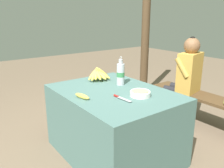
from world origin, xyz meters
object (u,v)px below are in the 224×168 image
Objects in this scene: water_bottle at (121,74)px; wooden_bench at (199,100)px; seated_vendor at (186,74)px; loose_banana_front at (82,96)px; serving_bowl at (140,93)px; support_post_near at (146,22)px; banana_bunch_ripe at (99,74)px; knife at (120,97)px.

wooden_bench is (0.25, 1.09, -0.46)m from water_bottle.
loose_banana_front is at bearing 80.90° from seated_vendor.
serving_bowl is 0.14× the size of wooden_bench.
water_bottle is at bearing -102.86° from wooden_bench.
water_bottle is 1.74m from support_post_near.
banana_bunch_ripe is 0.60m from loose_banana_front.
banana_bunch_ripe is 0.12× the size of support_post_near.
serving_bowl reaches higher than wooden_bench.
serving_bowl is 0.62× the size of water_bottle.
seated_vendor is (0.04, 1.04, -0.15)m from water_bottle.
seated_vendor is (0.31, 1.14, -0.10)m from banana_bunch_ripe.
support_post_near is at bearing 127.53° from water_bottle.
support_post_near reaches higher than knife.
loose_banana_front is at bearing -76.06° from water_bottle.
banana_bunch_ripe is at bearing 132.62° from loose_banana_front.
loose_banana_front is 0.16× the size of seated_vendor.
banana_bunch_ripe is at bearing -62.23° from support_post_near.
banana_bunch_ripe reaches higher than wooden_bench.
support_post_near is (-1.41, 1.41, 0.55)m from serving_bowl.
water_bottle is 1.06m from seated_vendor.
support_post_near is at bearing 126.68° from knife.
support_post_near reaches higher than banana_bunch_ripe.
water_bottle reaches higher than knife.
serving_bowl is at bearing -11.84° from water_bottle.
wooden_bench is 1.17× the size of seated_vendor.
serving_bowl is at bearing 94.72° from seated_vendor.
support_post_near is at bearing -27.41° from seated_vendor.
loose_banana_front is at bearing -47.38° from banana_bunch_ripe.
water_bottle is 1.66× the size of loose_banana_front.
wooden_bench is 0.37m from seated_vendor.
banana_bunch_ripe is 0.26× the size of seated_vendor.
water_bottle reaches higher than wooden_bench.
knife is at bearing 90.00° from seated_vendor.
banana_bunch_ripe is 1.35m from wooden_bench.
support_post_near is (-1.15, 1.86, 0.56)m from loose_banana_front.
serving_bowl is 0.41m from water_bottle.
loose_banana_front is (0.13, -0.53, -0.10)m from water_bottle.
knife is (0.33, -0.27, -0.11)m from water_bottle.
seated_vendor is at bearing -168.68° from wooden_bench.
water_bottle is 0.27× the size of seated_vendor.
knife is 0.09× the size of support_post_near.
seated_vendor is at bearing 74.54° from banana_bunch_ripe.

